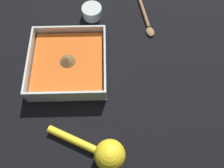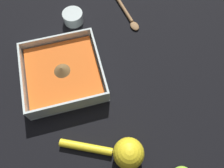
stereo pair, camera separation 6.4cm
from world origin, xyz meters
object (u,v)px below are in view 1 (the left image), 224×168
lemon_squeezer (105,153)px  wooden_spoon (146,18)px  square_dish (69,64)px  spice_bowl (92,12)px

lemon_squeezer → wooden_spoon: lemon_squeezer is taller
square_dish → lemon_squeezer: bearing=-157.7°
spice_bowl → wooden_spoon: spice_bowl is taller
spice_bowl → lemon_squeezer: bearing=-175.0°
square_dish → spice_bowl: size_ratio=3.34×
square_dish → wooden_spoon: bearing=-53.5°
spice_bowl → wooden_spoon: bearing=-95.8°
lemon_squeezer → square_dish: bearing=137.3°
spice_bowl → lemon_squeezer: (-0.49, -0.04, 0.02)m
wooden_spoon → spice_bowl: bearing=-105.3°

